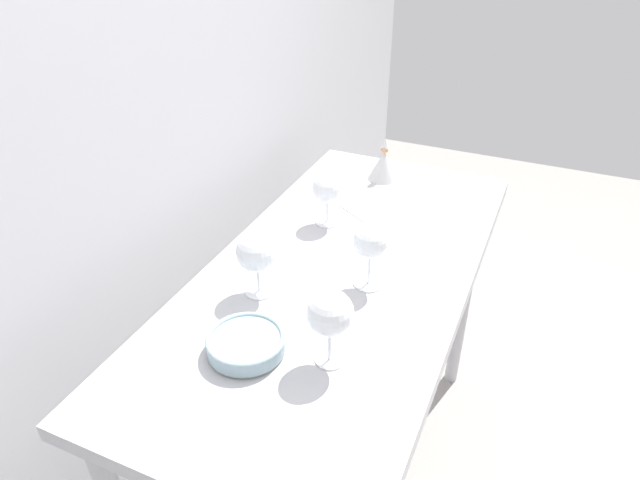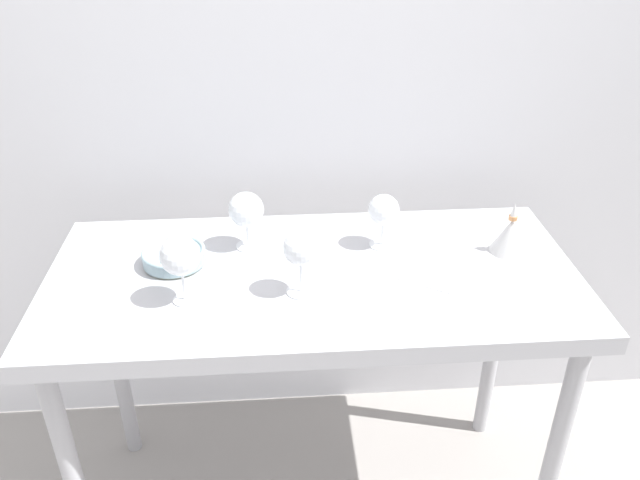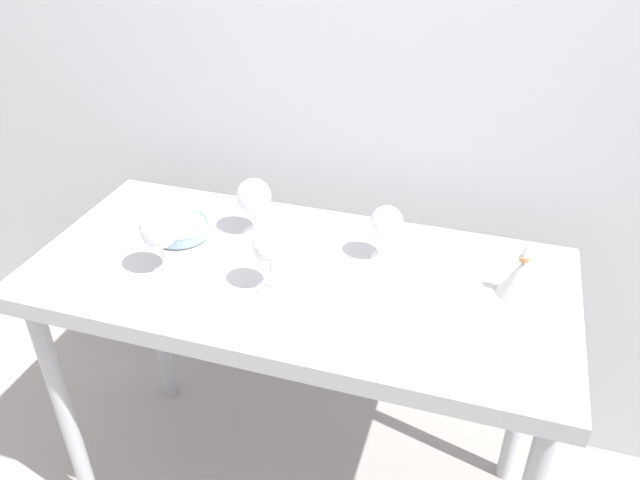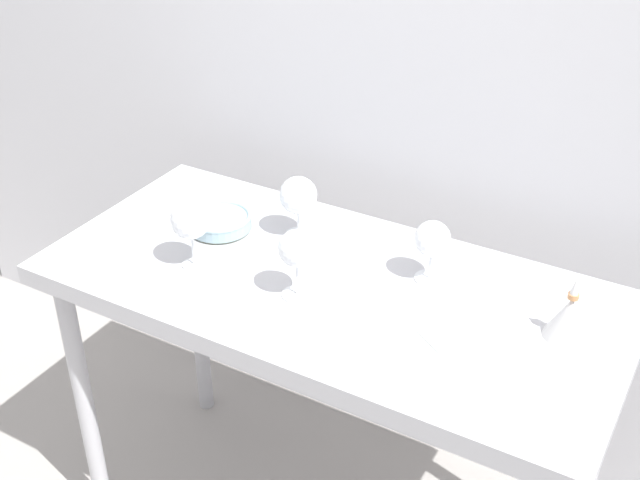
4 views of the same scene
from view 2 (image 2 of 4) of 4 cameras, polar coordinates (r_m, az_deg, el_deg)
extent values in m
cube|color=silver|center=(1.98, -1.60, 14.95)|extent=(3.80, 0.04, 2.60)
cube|color=#AEAEB3|center=(1.70, -0.60, -3.33)|extent=(1.40, 0.64, 0.04)
cube|color=#AEAEB3|center=(1.44, 0.23, -10.62)|extent=(1.40, 0.01, 0.05)
cylinder|color=#AEAEB3|center=(1.94, 20.20, -17.81)|extent=(0.05, 0.05, 0.86)
cylinder|color=#AEAEB3|center=(2.24, -17.78, -9.79)|extent=(0.05, 0.05, 0.86)
cylinder|color=#AEAEB3|center=(2.29, 15.39, -8.40)|extent=(0.05, 0.05, 0.86)
cylinder|color=white|center=(1.81, 5.55, -0.41)|extent=(0.07, 0.07, 0.00)
cylinder|color=white|center=(1.79, 5.61, 0.64)|extent=(0.01, 0.01, 0.07)
sphere|color=white|center=(1.76, 5.73, 2.70)|extent=(0.09, 0.09, 0.09)
cylinder|color=maroon|center=(1.76, 5.70, 2.27)|extent=(0.06, 0.06, 0.03)
cylinder|color=white|center=(1.61, -1.70, -4.60)|extent=(0.07, 0.07, 0.00)
cylinder|color=white|center=(1.58, -1.73, -3.23)|extent=(0.01, 0.01, 0.09)
sphere|color=white|center=(1.54, -1.77, -0.72)|extent=(0.09, 0.09, 0.09)
cylinder|color=maroon|center=(1.55, -1.77, -1.20)|extent=(0.06, 0.06, 0.03)
cylinder|color=white|center=(1.81, -6.42, -0.52)|extent=(0.07, 0.07, 0.00)
cylinder|color=white|center=(1.79, -6.49, 0.52)|extent=(0.01, 0.01, 0.07)
sphere|color=white|center=(1.75, -6.64, 2.73)|extent=(0.10, 0.10, 0.10)
cylinder|color=maroon|center=(1.76, -6.60, 2.23)|extent=(0.07, 0.07, 0.02)
cylinder|color=white|center=(1.61, -11.95, -5.24)|extent=(0.06, 0.06, 0.00)
cylinder|color=white|center=(1.59, -12.11, -3.94)|extent=(0.01, 0.01, 0.08)
sphere|color=white|center=(1.54, -12.44, -1.36)|extent=(0.10, 0.10, 0.10)
cylinder|color=maroon|center=(1.55, -12.37, -1.90)|extent=(0.07, 0.07, 0.02)
cube|color=white|center=(1.74, 10.30, -2.22)|extent=(0.26, 0.27, 0.00)
cylinder|color=#DBCC66|center=(1.76, -12.87, -2.00)|extent=(0.15, 0.15, 0.01)
cylinder|color=#8CA8B2|center=(1.75, -12.93, -1.48)|extent=(0.17, 0.17, 0.03)
torus|color=#8CA8B2|center=(1.74, -12.99, -1.03)|extent=(0.17, 0.17, 0.01)
cone|color=silver|center=(1.82, 16.64, 0.39)|extent=(0.10, 0.10, 0.10)
cylinder|color=#C17F4C|center=(1.80, 16.89, 1.93)|extent=(0.02, 0.02, 0.01)
cone|color=silver|center=(1.79, 17.01, 2.64)|extent=(0.02, 0.02, 0.04)
camera|label=1|loc=(1.43, -54.36, 16.07)|focal=31.98mm
camera|label=3|loc=(0.56, 71.95, 12.48)|focal=35.07mm
camera|label=4|loc=(0.89, 93.00, 12.25)|focal=46.03mm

